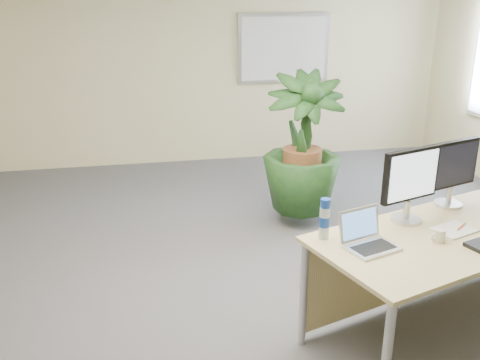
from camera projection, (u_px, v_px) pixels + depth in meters
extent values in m
plane|color=#49494E|center=(267.00, 318.00, 4.03)|extent=(8.00, 8.00, 0.00)
cube|color=beige|center=(197.00, 65.00, 7.26)|extent=(7.00, 0.04, 2.70)
cube|color=silver|center=(284.00, 48.00, 7.38)|extent=(1.30, 0.03, 0.95)
cube|color=white|center=(284.00, 49.00, 7.36)|extent=(1.20, 0.01, 0.85)
cube|color=tan|center=(463.00, 231.00, 3.60)|extent=(2.29, 1.49, 0.03)
cube|color=tan|center=(410.00, 259.00, 4.08)|extent=(1.93, 0.63, 0.66)
cylinder|color=silver|center=(303.00, 294.00, 3.61)|extent=(0.06, 0.06, 0.78)
imported|color=#133515|center=(302.00, 154.00, 5.43)|extent=(0.94, 0.94, 1.50)
cylinder|color=silver|center=(406.00, 219.00, 3.72)|extent=(0.21, 0.21, 0.02)
cylinder|color=silver|center=(407.00, 209.00, 3.69)|extent=(0.04, 0.04, 0.13)
cube|color=black|center=(411.00, 175.00, 3.60)|extent=(0.46, 0.18, 0.36)
cube|color=white|center=(414.00, 176.00, 3.58)|extent=(0.41, 0.13, 0.32)
cylinder|color=silver|center=(448.00, 204.00, 3.98)|extent=(0.20, 0.20, 0.02)
cylinder|color=silver|center=(449.00, 195.00, 3.96)|extent=(0.04, 0.04, 0.12)
cube|color=black|center=(454.00, 164.00, 3.87)|extent=(0.44, 0.17, 0.35)
cube|color=black|center=(456.00, 165.00, 3.85)|extent=(0.39, 0.13, 0.31)
cube|color=silver|center=(372.00, 248.00, 3.31)|extent=(0.36, 0.30, 0.02)
cube|color=black|center=(373.00, 247.00, 3.30)|extent=(0.29, 0.21, 0.00)
cube|color=silver|center=(359.00, 224.00, 3.38)|extent=(0.31, 0.15, 0.20)
cube|color=#63A2FF|center=(360.00, 224.00, 3.38)|extent=(0.27, 0.12, 0.17)
cylinder|color=white|center=(439.00, 235.00, 3.40)|extent=(0.08, 0.08, 0.08)
torus|color=white|center=(433.00, 236.00, 3.39)|extent=(0.06, 0.03, 0.06)
cube|color=silver|center=(454.00, 230.00, 3.57)|extent=(0.32, 0.27, 0.01)
cylinder|color=#CE5016|center=(462.00, 226.00, 3.59)|extent=(0.11, 0.09, 0.01)
cylinder|color=silver|center=(324.00, 223.00, 3.43)|extent=(0.07, 0.07, 0.21)
cylinder|color=#1640A8|center=(325.00, 203.00, 3.38)|extent=(0.06, 0.06, 0.06)
cylinder|color=#1640A8|center=(324.00, 221.00, 3.42)|extent=(0.07, 0.07, 0.07)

